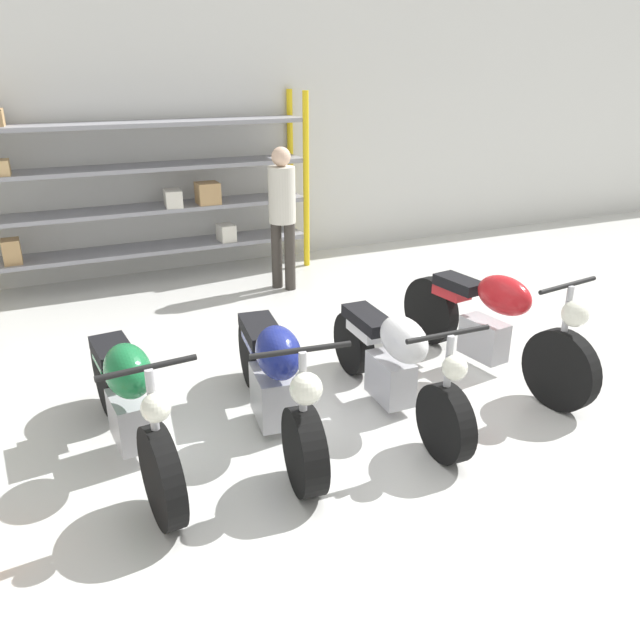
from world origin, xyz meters
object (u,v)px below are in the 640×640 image
at_px(shelving_rack, 142,189).
at_px(person_browsing, 282,208).
at_px(motorcycle_red, 492,323).
at_px(motorcycle_green, 129,402).
at_px(motorcycle_white, 394,362).
at_px(motorcycle_blue, 275,379).

height_order(shelving_rack, person_browsing, shelving_rack).
bearing_deg(motorcycle_red, motorcycle_green, -96.59).
bearing_deg(motorcycle_red, motorcycle_white, -86.98).
distance_m(motorcycle_red, person_browsing, 3.04).
distance_m(motorcycle_white, person_browsing, 3.16).
height_order(motorcycle_blue, motorcycle_white, motorcycle_blue).
bearing_deg(shelving_rack, motorcycle_green, -101.53).
relative_size(motorcycle_green, motorcycle_blue, 1.00).
xyz_separation_m(shelving_rack, motorcycle_green, (-0.81, -3.98, -0.70)).
bearing_deg(motorcycle_white, motorcycle_blue, -94.79).
bearing_deg(motorcycle_blue, motorcycle_red, 99.85).
bearing_deg(person_browsing, motorcycle_green, 11.46).
bearing_deg(shelving_rack, motorcycle_white, -74.10).
xyz_separation_m(shelving_rack, motorcycle_white, (1.17, -4.12, -0.74)).
xyz_separation_m(motorcycle_red, person_browsing, (-0.85, 2.87, 0.53)).
height_order(shelving_rack, motorcycle_red, shelving_rack).
height_order(motorcycle_green, motorcycle_blue, motorcycle_green).
bearing_deg(person_browsing, shelving_rack, -76.75).
relative_size(shelving_rack, motorcycle_white, 2.02).
distance_m(shelving_rack, motorcycle_white, 4.34).
distance_m(shelving_rack, motorcycle_green, 4.13).
relative_size(motorcycle_green, motorcycle_white, 1.05).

